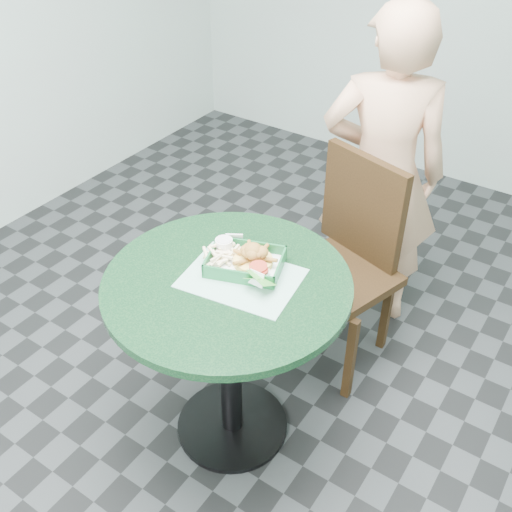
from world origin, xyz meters
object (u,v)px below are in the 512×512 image
Objects in this scene: diner_person at (382,176)px; food_basket at (245,269)px; sauce_ramekin at (233,244)px; dining_chair at (348,251)px; crab_sandwich at (253,262)px; cafe_table at (229,322)px.

diner_person is 0.90m from food_basket.
sauce_ramekin is at bearing 148.73° from food_basket.
dining_chair is at bearing 78.84° from food_basket.
food_basket is 0.04m from crab_sandwich.
sauce_ramekin is (-0.09, 0.06, 0.03)m from food_basket.
sauce_ramekin reaches higher than cafe_table.
crab_sandwich is 0.12m from sauce_ramekin.
diner_person reaches higher than sauce_ramekin.
crab_sandwich is (0.04, 0.10, 0.22)m from cafe_table.
dining_chair is at bearing 79.13° from cafe_table.
food_basket is (-0.12, -0.58, 0.23)m from dining_chair.
cafe_table is 0.68m from dining_chair.
dining_chair is (0.13, 0.67, -0.05)m from cafe_table.
diner_person reaches higher than cafe_table.
crab_sandwich reaches higher than sauce_ramekin.
diner_person is at bearing 77.26° from sauce_ramekin.
dining_chair is 0.63× the size of diner_person.
cafe_table is at bearing -111.25° from crab_sandwich.
cafe_table is 0.27m from sauce_ramekin.
crab_sandwich is (0.02, 0.01, 0.03)m from food_basket.
dining_chair is 0.64m from crab_sandwich.
cafe_table is at bearing -61.10° from sauce_ramekin.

